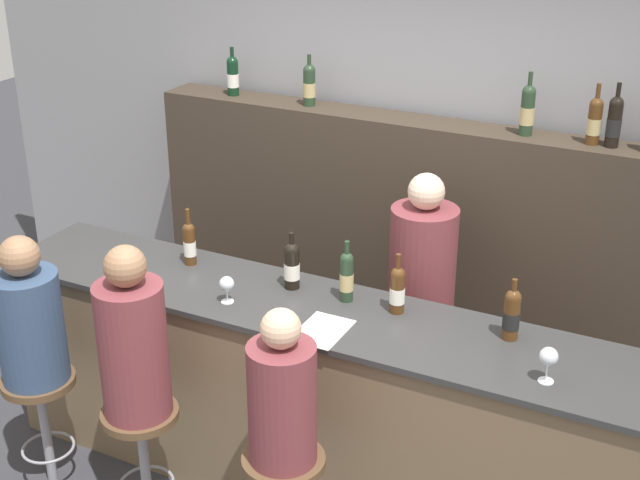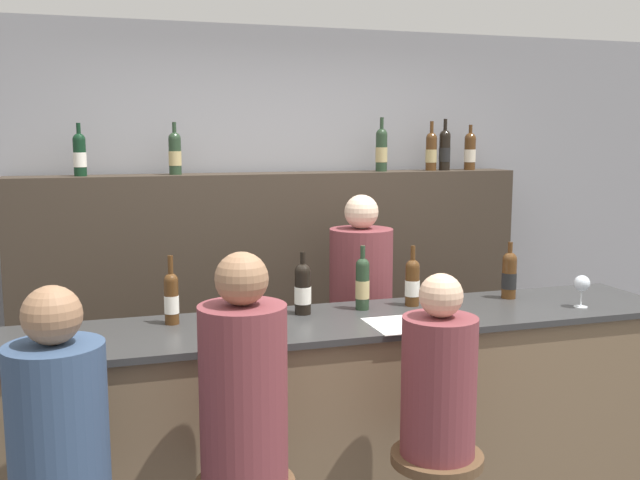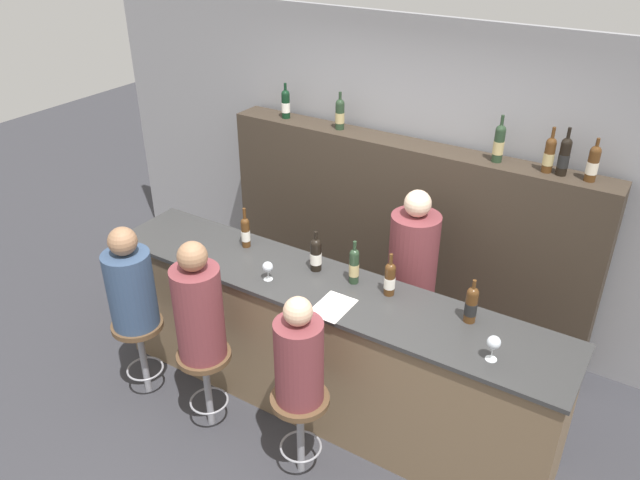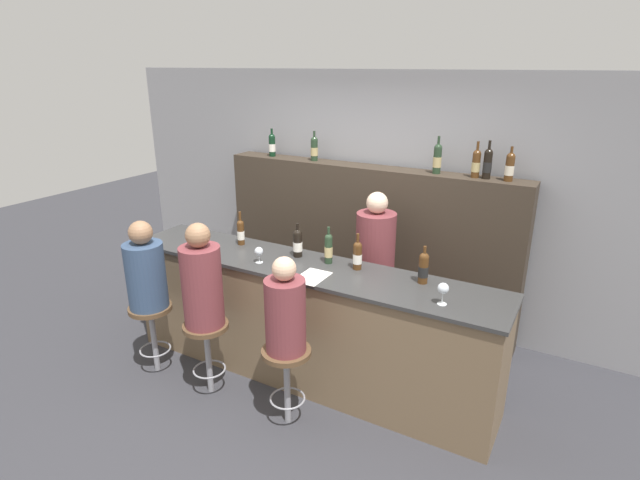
% 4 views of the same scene
% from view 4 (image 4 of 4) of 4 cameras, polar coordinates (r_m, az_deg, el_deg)
% --- Properties ---
extents(ground_plane, '(16.00, 16.00, 0.00)m').
position_cam_4_polar(ground_plane, '(4.46, -3.80, -16.97)').
color(ground_plane, '#333338').
extents(wall_back, '(6.40, 0.05, 2.60)m').
position_cam_4_polar(wall_back, '(5.33, 6.36, 4.72)').
color(wall_back, gray).
rests_on(wall_back, ground_plane).
extents(bar_counter, '(3.38, 0.64, 1.07)m').
position_cam_4_polar(bar_counter, '(4.39, -1.79, -9.32)').
color(bar_counter, brown).
rests_on(bar_counter, ground_plane).
extents(back_bar_cabinet, '(3.17, 0.28, 1.68)m').
position_cam_4_polar(back_bar_cabinet, '(5.27, 5.20, -0.63)').
color(back_bar_cabinet, '#382D23').
rests_on(back_bar_cabinet, ground_plane).
extents(wine_bottle_counter_0, '(0.07, 0.07, 0.31)m').
position_cam_4_polar(wine_bottle_counter_0, '(4.63, -9.05, 0.93)').
color(wine_bottle_counter_0, '#4C2D14').
rests_on(wine_bottle_counter_0, bar_counter).
extents(wine_bottle_counter_1, '(0.08, 0.08, 0.30)m').
position_cam_4_polar(wine_bottle_counter_1, '(4.29, -2.57, -0.32)').
color(wine_bottle_counter_1, black).
rests_on(wine_bottle_counter_1, bar_counter).
extents(wine_bottle_counter_2, '(0.07, 0.07, 0.32)m').
position_cam_4_polar(wine_bottle_counter_2, '(4.15, 0.98, -0.94)').
color(wine_bottle_counter_2, '#233823').
rests_on(wine_bottle_counter_2, bar_counter).
extents(wine_bottle_counter_3, '(0.07, 0.07, 0.30)m').
position_cam_4_polar(wine_bottle_counter_3, '(4.04, 4.30, -1.73)').
color(wine_bottle_counter_3, '#4C2D14').
rests_on(wine_bottle_counter_3, bar_counter).
extents(wine_bottle_counter_4, '(0.08, 0.08, 0.30)m').
position_cam_4_polar(wine_bottle_counter_4, '(3.86, 11.74, -3.11)').
color(wine_bottle_counter_4, '#4C2D14').
rests_on(wine_bottle_counter_4, bar_counter).
extents(wine_bottle_backbar_0, '(0.07, 0.07, 0.30)m').
position_cam_4_polar(wine_bottle_backbar_0, '(5.58, -5.50, 10.78)').
color(wine_bottle_backbar_0, black).
rests_on(wine_bottle_backbar_0, back_bar_cabinet).
extents(wine_bottle_backbar_1, '(0.08, 0.08, 0.31)m').
position_cam_4_polar(wine_bottle_backbar_1, '(5.29, -0.66, 10.42)').
color(wine_bottle_backbar_1, '#233823').
rests_on(wine_bottle_backbar_1, back_bar_cabinet).
extents(wine_bottle_backbar_2, '(0.08, 0.08, 0.34)m').
position_cam_4_polar(wine_bottle_backbar_2, '(4.78, 13.27, 9.07)').
color(wine_bottle_backbar_2, '#233823').
rests_on(wine_bottle_backbar_2, back_bar_cabinet).
extents(wine_bottle_backbar_3, '(0.07, 0.07, 0.32)m').
position_cam_4_polar(wine_bottle_backbar_3, '(4.69, 17.41, 8.36)').
color(wine_bottle_backbar_3, '#4C2D14').
rests_on(wine_bottle_backbar_3, back_bar_cabinet).
extents(wine_bottle_backbar_4, '(0.08, 0.08, 0.34)m').
position_cam_4_polar(wine_bottle_backbar_4, '(4.67, 18.60, 8.30)').
color(wine_bottle_backbar_4, black).
rests_on(wine_bottle_backbar_4, back_bar_cabinet).
extents(wine_bottle_backbar_5, '(0.08, 0.08, 0.30)m').
position_cam_4_polar(wine_bottle_backbar_5, '(4.65, 20.86, 7.84)').
color(wine_bottle_backbar_5, '#4C2D14').
rests_on(wine_bottle_backbar_5, back_bar_cabinet).
extents(wine_glass_0, '(0.07, 0.07, 0.14)m').
position_cam_4_polar(wine_glass_0, '(4.20, -7.01, -1.36)').
color(wine_glass_0, silver).
rests_on(wine_glass_0, bar_counter).
extents(wine_glass_1, '(0.08, 0.08, 0.16)m').
position_cam_4_polar(wine_glass_1, '(3.55, 13.90, -5.46)').
color(wine_glass_1, silver).
rests_on(wine_glass_1, bar_counter).
extents(tasting_menu, '(0.21, 0.30, 0.00)m').
position_cam_4_polar(tasting_menu, '(3.92, -0.91, -4.24)').
color(tasting_menu, white).
rests_on(tasting_menu, bar_counter).
extents(bar_stool_left, '(0.37, 0.37, 0.65)m').
position_cam_4_polar(bar_stool_left, '(4.71, -18.68, -8.68)').
color(bar_stool_left, gray).
rests_on(bar_stool_left, ground_plane).
extents(guest_seated_left, '(0.33, 0.33, 0.78)m').
position_cam_4_polar(guest_seated_left, '(4.51, -19.33, -3.37)').
color(guest_seated_left, '#334766').
rests_on(guest_seated_left, bar_stool_left).
extents(bar_stool_middle, '(0.37, 0.37, 0.65)m').
position_cam_4_polar(bar_stool_middle, '(4.30, -12.82, -10.95)').
color(bar_stool_middle, gray).
rests_on(bar_stool_middle, ground_plane).
extents(guest_seated_middle, '(0.32, 0.32, 0.86)m').
position_cam_4_polar(guest_seated_middle, '(4.07, -13.36, -4.68)').
color(guest_seated_middle, brown).
rests_on(guest_seated_middle, bar_stool_middle).
extents(bar_stool_right, '(0.37, 0.37, 0.65)m').
position_cam_4_polar(bar_stool_right, '(3.88, -3.83, -14.13)').
color(bar_stool_right, gray).
rests_on(bar_stool_right, ground_plane).
extents(guest_seated_right, '(0.30, 0.30, 0.74)m').
position_cam_4_polar(guest_seated_right, '(3.64, -4.00, -8.15)').
color(guest_seated_right, brown).
rests_on(guest_seated_right, bar_stool_right).
extents(bartender, '(0.36, 0.36, 1.59)m').
position_cam_4_polar(bartender, '(4.70, 6.20, -4.74)').
color(bartender, brown).
rests_on(bartender, ground_plane).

